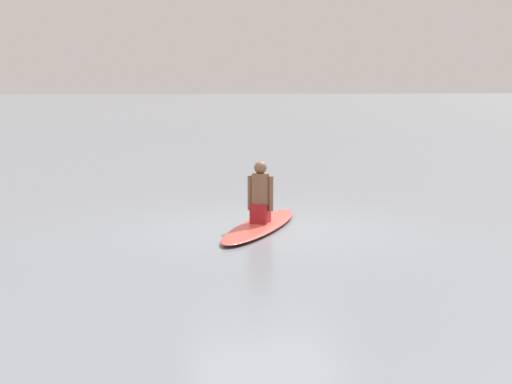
% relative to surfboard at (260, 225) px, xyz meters
% --- Properties ---
extents(ground_plane, '(400.00, 400.00, 0.00)m').
position_rel_surfboard_xyz_m(ground_plane, '(-0.10, 0.04, -0.05)').
color(ground_plane, gray).
extents(surfboard, '(2.25, 3.21, 0.10)m').
position_rel_surfboard_xyz_m(surfboard, '(0.00, 0.00, 0.00)').
color(surfboard, '#D84C3F').
rests_on(surfboard, ground).
extents(person_paddler, '(0.41, 0.41, 0.98)m').
position_rel_surfboard_xyz_m(person_paddler, '(0.00, 0.00, 0.50)').
color(person_paddler, '#A51E23').
rests_on(person_paddler, surfboard).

